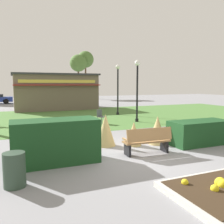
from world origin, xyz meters
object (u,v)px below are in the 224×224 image
(parked_car_center_slot, at_px, (39,98))
(tree_center_bg, at_px, (85,60))
(tree_left_bg, at_px, (78,63))
(lamppost_far, at_px, (118,83))
(park_bench, at_px, (147,141))
(lamppost_mid, at_px, (137,83))
(food_kiosk, at_px, (55,91))
(cafe_chair_west, at_px, (101,115))
(trash_bin, at_px, (14,170))

(parked_car_center_slot, bearing_deg, tree_center_bg, 38.04)
(tree_left_bg, bearing_deg, lamppost_far, -96.80)
(park_bench, distance_m, parked_car_center_slot, 26.18)
(tree_left_bg, bearing_deg, park_bench, -100.78)
(lamppost_mid, distance_m, food_kiosk, 11.23)
(lamppost_mid, height_order, tree_center_bg, tree_center_bg)
(lamppost_mid, relative_size, tree_left_bg, 0.55)
(cafe_chair_west, xyz_separation_m, tree_left_bg, (5.36, 25.25, 5.31))
(tree_left_bg, bearing_deg, trash_bin, -107.50)
(trash_bin, bearing_deg, food_kiosk, 77.60)
(lamppost_mid, distance_m, trash_bin, 10.95)
(park_bench, relative_size, tree_center_bg, 0.21)
(lamppost_mid, bearing_deg, tree_center_bg, 80.50)
(trash_bin, height_order, tree_left_bg, tree_left_bg)
(park_bench, bearing_deg, tree_center_bg, 76.99)
(lamppost_mid, xyz_separation_m, tree_center_bg, (4.40, 26.27, 4.04))
(lamppost_mid, height_order, tree_left_bg, tree_left_bg)
(lamppost_mid, bearing_deg, parked_car_center_slot, 101.99)
(food_kiosk, distance_m, cafe_chair_west, 10.63)
(trash_bin, bearing_deg, parked_car_center_slot, 82.96)
(food_kiosk, distance_m, tree_left_bg, 16.57)
(park_bench, distance_m, lamppost_mid, 7.59)
(tree_left_bg, bearing_deg, cafe_chair_west, -101.99)
(lamppost_mid, distance_m, cafe_chair_west, 3.17)
(lamppost_far, bearing_deg, lamppost_mid, -94.80)
(park_bench, xyz_separation_m, lamppost_far, (3.51, 10.33, 2.03))
(food_kiosk, bearing_deg, park_bench, -88.98)
(tree_center_bg, bearing_deg, trash_bin, -109.35)
(cafe_chair_west, height_order, tree_left_bg, tree_left_bg)
(lamppost_mid, xyz_separation_m, cafe_chair_west, (-2.47, 0.12, -1.99))
(cafe_chair_west, height_order, tree_center_bg, tree_center_bg)
(park_bench, bearing_deg, tree_left_bg, 79.22)
(lamppost_mid, xyz_separation_m, tree_left_bg, (2.89, 25.37, 3.32))
(trash_bin, relative_size, tree_left_bg, 0.11)
(lamppost_far, bearing_deg, trash_bin, -124.47)
(park_bench, xyz_separation_m, lamppost_mid, (3.19, 6.58, 2.03))
(food_kiosk, xyz_separation_m, tree_left_bg, (6.39, 14.73, 4.10))
(tree_left_bg, relative_size, tree_center_bg, 0.91)
(park_bench, xyz_separation_m, tree_left_bg, (6.08, 31.95, 5.35))
(parked_car_center_slot, bearing_deg, park_bench, -87.89)
(park_bench, xyz_separation_m, parked_car_center_slot, (-0.96, 26.16, 0.16))
(lamppost_far, height_order, cafe_chair_west, lamppost_far)
(tree_center_bg, bearing_deg, tree_left_bg, -149.05)
(lamppost_mid, relative_size, trash_bin, 4.75)
(trash_bin, bearing_deg, cafe_chair_west, 57.04)
(lamppost_far, distance_m, trash_bin, 14.01)
(lamppost_far, relative_size, tree_center_bg, 0.50)
(food_kiosk, bearing_deg, tree_center_bg, 63.21)
(cafe_chair_west, bearing_deg, tree_center_bg, 75.29)
(lamppost_far, height_order, tree_center_bg, tree_center_bg)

